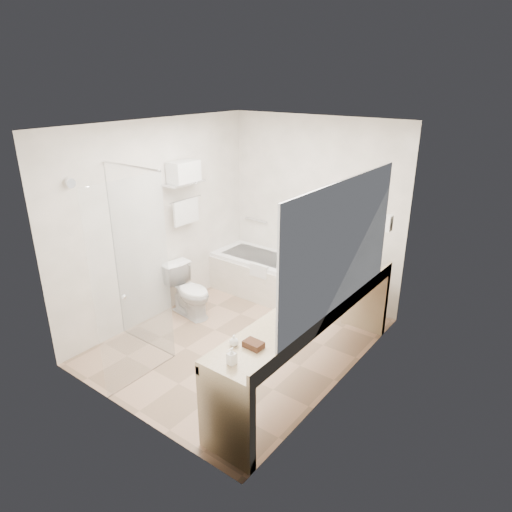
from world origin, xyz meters
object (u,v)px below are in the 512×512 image
Objects in this scene: vanity_counter at (311,326)px; water_bottle_left at (337,285)px; toilet at (190,291)px; amenity_basket at (253,345)px; bathtub at (268,276)px.

vanity_counter is 0.51m from water_bottle_left.
amenity_basket is at bearing -112.93° from toilet.
vanity_counter reaches higher than bathtub.
vanity_counter reaches higher than toilet.
bathtub is 1.21m from toilet.
toilet is at bearing 172.30° from vanity_counter.
amenity_basket is (1.50, -2.30, 0.60)m from bathtub.
toilet is 4.14× the size of amenity_basket.
amenity_basket reaches higher than toilet.
toilet is at bearing 148.91° from amenity_basket.
amenity_basket is (-0.02, -0.91, 0.24)m from vanity_counter.
amenity_basket is 1.32m from water_bottle_left.
toilet is (-1.97, 0.27, -0.31)m from vanity_counter.
water_bottle_left reaches higher than toilet.
bathtub is 2.09m from vanity_counter.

